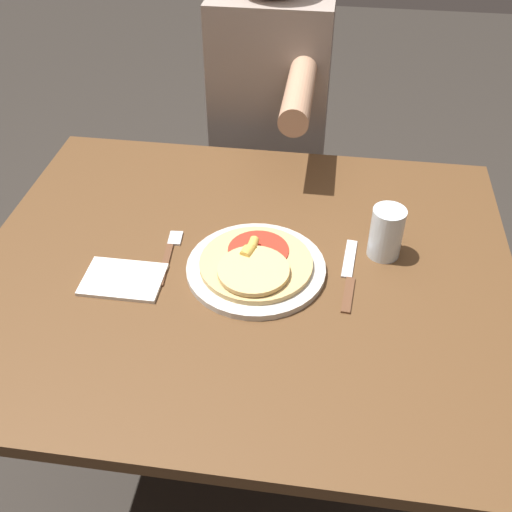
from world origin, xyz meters
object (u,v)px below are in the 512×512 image
(dining_table, at_px, (244,302))
(plate, at_px, (256,268))
(fork, at_px, (169,253))
(knife, at_px, (349,276))
(drinking_glass, at_px, (386,233))
(pizza, at_px, (255,264))
(person_diner, at_px, (270,117))

(dining_table, bearing_deg, plate, -21.12)
(fork, bearing_deg, plate, -7.91)
(knife, height_order, drinking_glass, drinking_glass)
(dining_table, bearing_deg, drinking_glass, 15.74)
(pizza, bearing_deg, plate, 83.91)
(pizza, relative_size, fork, 1.31)
(plate, bearing_deg, knife, 2.63)
(plate, bearing_deg, dining_table, 158.88)
(plate, distance_m, pizza, 0.02)
(dining_table, relative_size, fork, 6.33)
(knife, height_order, person_diner, person_diner)
(dining_table, distance_m, knife, 0.24)
(dining_table, xyz_separation_m, knife, (0.22, -0.00, 0.11))
(drinking_glass, bearing_deg, fork, -171.60)
(plate, relative_size, drinking_glass, 2.52)
(fork, xyz_separation_m, drinking_glass, (0.45, 0.07, 0.05))
(dining_table, height_order, person_diner, person_diner)
(pizza, height_order, fork, pizza)
(plate, bearing_deg, person_diner, 94.56)
(dining_table, distance_m, plate, 0.12)
(fork, distance_m, knife, 0.38)
(plate, relative_size, knife, 1.29)
(dining_table, bearing_deg, person_diner, 92.21)
(knife, distance_m, person_diner, 0.73)
(knife, bearing_deg, person_diner, 109.57)
(plate, bearing_deg, pizza, -96.09)
(dining_table, relative_size, drinking_glass, 9.87)
(drinking_glass, distance_m, person_diner, 0.69)
(pizza, height_order, drinking_glass, drinking_glass)
(plate, distance_m, drinking_glass, 0.28)
(plate, xyz_separation_m, fork, (-0.19, 0.03, -0.00))
(pizza, bearing_deg, drinking_glass, 20.71)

